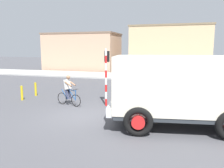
{
  "coord_description": "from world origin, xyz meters",
  "views": [
    {
      "loc": [
        4.26,
        -9.57,
        3.21
      ],
      "look_at": [
        0.61,
        2.5,
        1.2
      ],
      "focal_mm": 36.29,
      "sensor_mm": 36.0,
      "label": 1
    }
  ],
  "objects_px": {
    "bollard_near": "(22,93)",
    "bollard_far": "(36,89)",
    "truck_foreground": "(179,87)",
    "traffic_light_pole": "(106,69)",
    "cyclist": "(68,90)"
  },
  "relations": [
    {
      "from": "truck_foreground",
      "to": "bollard_far",
      "type": "relative_size",
      "value": 6.38
    },
    {
      "from": "truck_foreground",
      "to": "cyclist",
      "type": "height_order",
      "value": "truck_foreground"
    },
    {
      "from": "bollard_far",
      "to": "bollard_near",
      "type": "bearing_deg",
      "value": -90.0
    },
    {
      "from": "truck_foreground",
      "to": "bollard_far",
      "type": "height_order",
      "value": "truck_foreground"
    },
    {
      "from": "bollard_near",
      "to": "traffic_light_pole",
      "type": "bearing_deg",
      "value": 2.93
    },
    {
      "from": "truck_foreground",
      "to": "bollard_near",
      "type": "bearing_deg",
      "value": 166.84
    },
    {
      "from": "truck_foreground",
      "to": "bollard_far",
      "type": "xyz_separation_m",
      "value": [
        -9.32,
        3.58,
        -1.22
      ]
    },
    {
      "from": "traffic_light_pole",
      "to": "truck_foreground",
      "type": "bearing_deg",
      "value": -32.37
    },
    {
      "from": "cyclist",
      "to": "bollard_near",
      "type": "xyz_separation_m",
      "value": [
        -3.39,
        0.32,
        -0.41
      ]
    },
    {
      "from": "cyclist",
      "to": "bollard_near",
      "type": "relative_size",
      "value": 1.91
    },
    {
      "from": "bollard_near",
      "to": "bollard_far",
      "type": "relative_size",
      "value": 1.0
    },
    {
      "from": "bollard_far",
      "to": "traffic_light_pole",
      "type": "bearing_deg",
      "value": -11.65
    },
    {
      "from": "bollard_near",
      "to": "bollard_far",
      "type": "bearing_deg",
      "value": 90.0
    },
    {
      "from": "traffic_light_pole",
      "to": "bollard_near",
      "type": "bearing_deg",
      "value": -177.07
    },
    {
      "from": "truck_foreground",
      "to": "bollard_far",
      "type": "distance_m",
      "value": 10.05
    }
  ]
}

